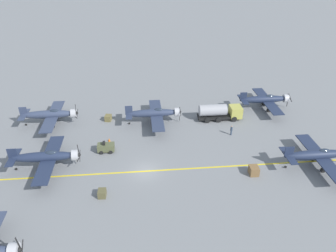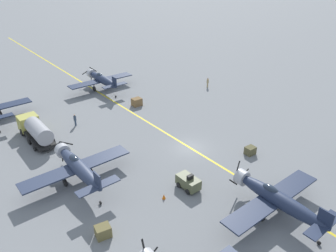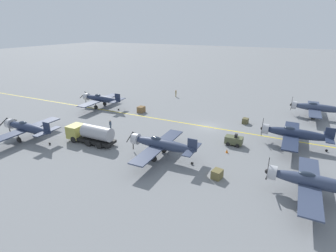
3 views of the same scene
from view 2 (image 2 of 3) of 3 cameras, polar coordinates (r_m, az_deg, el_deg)
The scene contains 13 objects.
ground_plane at distance 41.88m, azimuth 3.84°, elevation -3.79°, with size 400.00×400.00×0.00m, color slate.
taxiway_stripe at distance 41.88m, azimuth 3.84°, elevation -3.79°, with size 0.30×160.00×0.01m, color yellow.
airplane_near_center at distance 32.29m, azimuth 18.33°, elevation -11.87°, with size 12.00×9.98×3.77m.
airplane_mid_left at distance 36.02m, azimuth -15.43°, elevation -6.83°, with size 12.00×9.98×3.65m.
airplane_far_center at distance 60.35m, azimuth -11.44°, elevation 7.97°, with size 12.00×9.98×3.65m.
fuel_tanker at distance 46.18m, azimuth -22.05°, elevation -0.60°, with size 2.68×8.00×2.98m.
tow_tractor at distance 34.70m, azimuth 3.56°, elevation -9.70°, with size 1.57×2.60×1.79m.
ground_crew_walking at distance 61.24m, azimuth 6.92°, elevation 7.59°, with size 0.39×0.39×1.80m.
ground_crew_inspecting at distance 48.55m, azimuth -15.89°, elevation 1.10°, with size 0.38×0.38×1.76m.
supply_crate_by_tanker at distance 53.46m, azimuth -5.46°, elevation 4.19°, with size 1.49×1.24×1.24m, color brown.
supply_crate_mid_lane at distance 30.35m, azimuth -11.24°, elevation -17.55°, with size 1.30×1.08×1.08m, color brown.
supply_crate_outboard at distance 41.51m, azimuth 14.13°, elevation -4.17°, with size 1.20×1.00×1.00m, color brown.
traffic_cone at distance 33.63m, azimuth -0.73°, elevation -12.17°, with size 0.36×0.36×0.55m, color orange.
Camera 2 is at (-24.50, -26.02, 21.83)m, focal length 35.00 mm.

